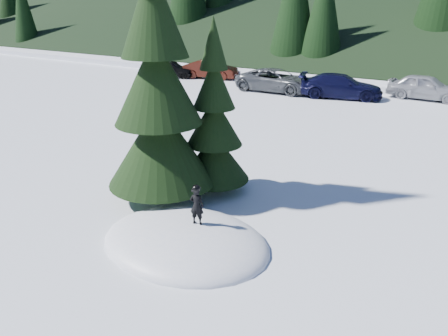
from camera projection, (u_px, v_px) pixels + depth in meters
The scene contains 10 objects.
ground at pixel (186, 243), 11.05m from camera, with size 200.00×200.00×0.00m, color white.
snow_mound at pixel (186, 243), 11.05m from camera, with size 4.48×3.52×0.96m, color white.
spruce_tall at pixel (157, 92), 12.36m from camera, with size 3.20×3.20×8.60m.
spruce_short at pixel (214, 127), 13.42m from camera, with size 2.20×2.20×5.37m.
child_skier at pixel (197, 206), 10.86m from camera, with size 0.36×0.24×0.99m, color black.
car_0 at pixel (170, 69), 34.43m from camera, with size 1.60×3.98×1.36m, color black.
car_1 at pixel (211, 69), 33.88m from camera, with size 1.48×4.24×1.40m, color #351009.
car_2 at pixel (276, 80), 29.06m from camera, with size 2.47×5.36×1.49m, color #4A4E51.
car_3 at pixel (341, 86), 27.15m from camera, with size 2.06×5.07×1.47m, color black.
car_4 at pixel (426, 87), 26.73m from camera, with size 1.79×4.45×1.52m, color #9A9CA3.
Camera 1 is at (5.92, -7.64, 5.77)m, focal length 35.00 mm.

